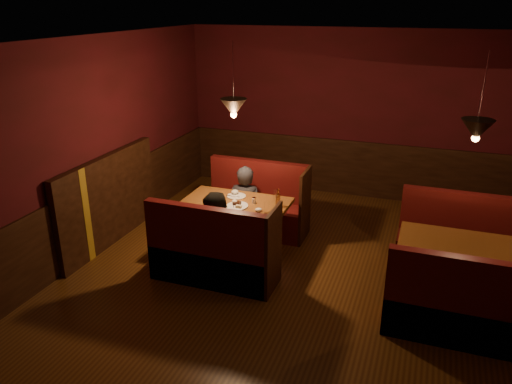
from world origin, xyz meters
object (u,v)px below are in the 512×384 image
(main_table, at_px, (236,214))
(second_table, at_px, (456,258))
(second_bench_near, at_px, (457,312))
(second_bench_far, at_px, (455,246))
(diner_a, at_px, (245,190))
(diner_b, at_px, (218,223))
(main_bench_near, at_px, (213,258))
(main_bench_far, at_px, (257,209))

(main_table, bearing_deg, second_table, -4.46)
(main_table, relative_size, second_bench_near, 0.99)
(main_table, relative_size, second_bench_far, 0.99)
(main_table, xyz_separation_m, diner_a, (-0.09, 0.56, 0.13))
(main_table, bearing_deg, second_bench_near, -19.36)
(second_bench_near, height_order, diner_b, diner_b)
(main_bench_near, xyz_separation_m, diner_b, (-0.00, 0.17, 0.39))
(second_table, relative_size, second_bench_far, 0.90)
(second_bench_near, distance_m, diner_a, 3.33)
(diner_a, bearing_deg, second_bench_far, 173.26)
(second_table, distance_m, second_bench_far, 0.81)
(diner_a, distance_m, diner_b, 1.20)
(second_bench_near, height_order, diner_a, diner_a)
(main_bench_far, xyz_separation_m, second_table, (2.79, -1.03, 0.20))
(main_table, xyz_separation_m, main_bench_far, (0.02, 0.81, -0.25))
(main_bench_far, height_order, second_table, main_bench_far)
(main_bench_near, xyz_separation_m, second_bench_far, (2.82, 1.37, -0.01))
(second_table, relative_size, diner_b, 0.88)
(main_table, relative_size, main_bench_near, 0.91)
(second_bench_near, distance_m, diner_b, 2.87)
(second_bench_far, distance_m, diner_b, 3.09)
(second_bench_far, bearing_deg, diner_b, -156.99)
(second_table, distance_m, diner_b, 2.82)
(main_bench_near, relative_size, diner_b, 1.07)
(diner_b, bearing_deg, main_table, 82.35)
(second_bench_far, bearing_deg, second_bench_near, -90.00)
(diner_a, xyz_separation_m, diner_b, (0.10, -1.20, 0.01))
(second_table, distance_m, second_bench_near, 0.81)
(main_bench_far, bearing_deg, main_table, -91.07)
(second_bench_near, xyz_separation_m, diner_b, (-2.82, 0.36, 0.41))
(main_bench_far, xyz_separation_m, diner_b, (-0.00, -1.45, 0.39))
(main_bench_near, distance_m, diner_b, 0.43)
(main_table, xyz_separation_m, second_bench_near, (2.83, -0.99, -0.26))
(main_table, bearing_deg, second_bench_far, 11.15)
(main_table, height_order, second_bench_far, second_bench_far)
(main_table, bearing_deg, main_bench_near, -88.93)
(second_table, xyz_separation_m, diner_b, (-2.79, -0.42, 0.19))
(main_table, bearing_deg, main_bench_far, 88.93)
(main_table, distance_m, second_bench_far, 2.90)
(second_bench_far, distance_m, second_bench_near, 1.55)
(second_bench_near, relative_size, diner_a, 0.99)
(diner_a, bearing_deg, main_bench_near, 87.55)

